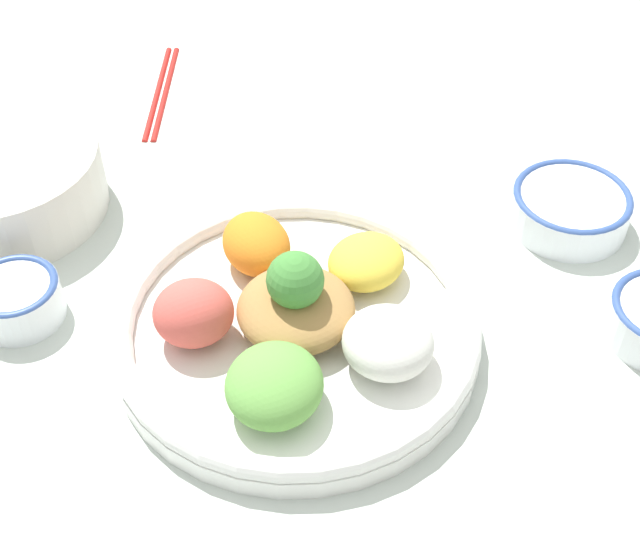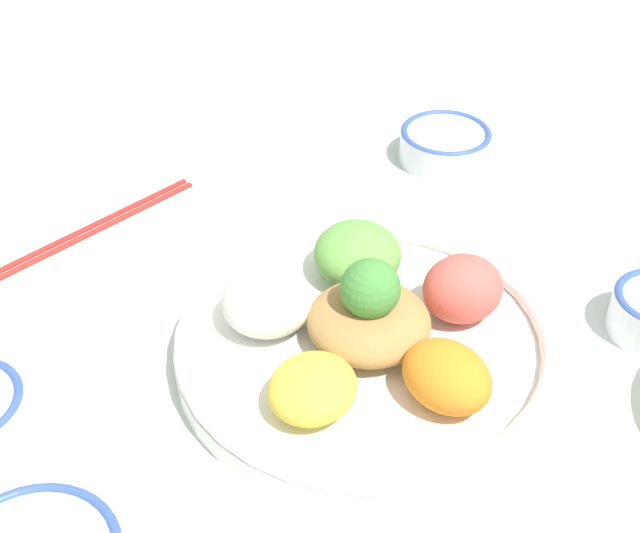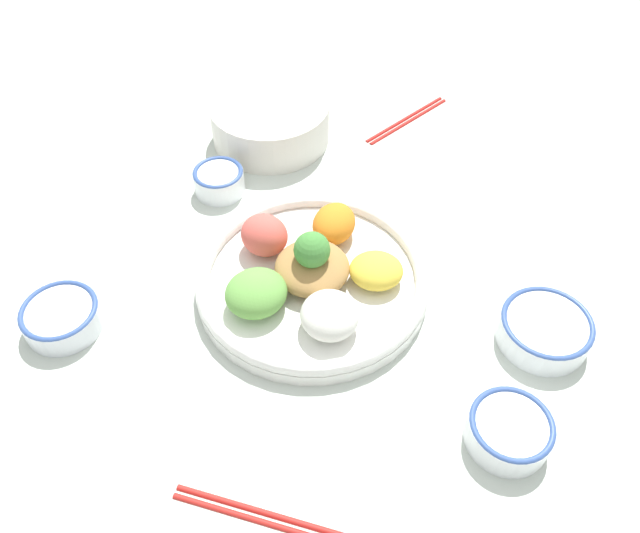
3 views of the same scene
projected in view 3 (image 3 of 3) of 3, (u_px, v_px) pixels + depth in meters
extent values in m
plane|color=silver|center=(312.00, 267.00, 0.91)|extent=(2.40, 2.40, 0.00)
cylinder|color=white|center=(312.00, 282.00, 0.88)|extent=(0.33, 0.33, 0.02)
torus|color=white|center=(312.00, 275.00, 0.87)|extent=(0.33, 0.33, 0.02)
ellipsoid|color=white|center=(330.00, 315.00, 0.80)|extent=(0.08, 0.08, 0.05)
ellipsoid|color=yellow|center=(376.00, 271.00, 0.85)|extent=(0.09, 0.09, 0.04)
ellipsoid|color=orange|center=(334.00, 224.00, 0.91)|extent=(0.10, 0.09, 0.05)
ellipsoid|color=#E55B51|center=(264.00, 235.00, 0.89)|extent=(0.09, 0.09, 0.06)
ellipsoid|color=#6BAD4C|center=(256.00, 293.00, 0.82)|extent=(0.10, 0.10, 0.05)
ellipsoid|color=#AD7F47|center=(312.00, 268.00, 0.86)|extent=(0.10, 0.10, 0.04)
sphere|color=#478E3D|center=(312.00, 250.00, 0.83)|extent=(0.05, 0.05, 0.05)
cylinder|color=white|center=(509.00, 432.00, 0.72)|extent=(0.10, 0.10, 0.04)
torus|color=#38569E|center=(512.00, 424.00, 0.70)|extent=(0.10, 0.10, 0.01)
cylinder|color=#DBB251|center=(512.00, 425.00, 0.71)|extent=(0.08, 0.08, 0.00)
cylinder|color=white|center=(62.00, 318.00, 0.83)|extent=(0.10, 0.10, 0.04)
torus|color=#38569E|center=(58.00, 311.00, 0.81)|extent=(0.10, 0.10, 0.01)
cylinder|color=#DBB251|center=(59.00, 312.00, 0.82)|extent=(0.08, 0.08, 0.00)
cylinder|color=white|center=(544.00, 331.00, 0.81)|extent=(0.12, 0.12, 0.04)
torus|color=#38569E|center=(548.00, 323.00, 0.80)|extent=(0.12, 0.12, 0.01)
cylinder|color=white|center=(547.00, 324.00, 0.80)|extent=(0.10, 0.10, 0.00)
cylinder|color=white|center=(219.00, 182.00, 1.01)|extent=(0.08, 0.08, 0.04)
torus|color=#38569E|center=(218.00, 173.00, 0.99)|extent=(0.08, 0.08, 0.01)
cylinder|color=#DBB251|center=(218.00, 174.00, 1.00)|extent=(0.07, 0.07, 0.00)
cylinder|color=silver|center=(270.00, 122.00, 1.09)|extent=(0.21, 0.21, 0.07)
ellipsoid|color=#E0705B|center=(270.00, 110.00, 1.07)|extent=(0.18, 0.18, 0.03)
cylinder|color=red|center=(405.00, 118.00, 1.15)|extent=(0.09, 0.19, 0.01)
cylinder|color=red|center=(409.00, 120.00, 1.15)|extent=(0.09, 0.19, 0.01)
cylinder|color=red|center=(274.00, 525.00, 0.66)|extent=(0.13, 0.20, 0.01)
cylinder|color=red|center=(277.00, 515.00, 0.67)|extent=(0.13, 0.20, 0.01)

